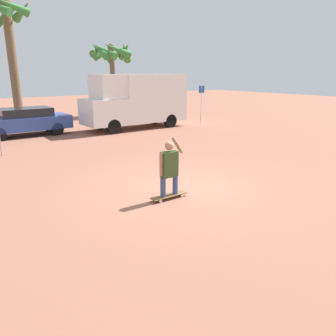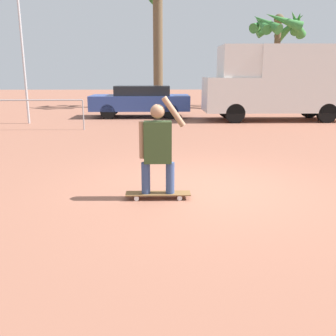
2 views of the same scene
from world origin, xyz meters
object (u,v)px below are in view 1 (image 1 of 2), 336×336
at_px(camper_van, 137,100).
at_px(street_sign, 201,99).
at_px(skateboard, 169,196).
at_px(person_skateboarder, 169,166).
at_px(palm_tree_center_background, 8,30).
at_px(parked_car_blue, 25,121).
at_px(palm_tree_near_van, 112,54).

distance_m(camper_van, street_sign, 4.41).
xyz_separation_m(skateboard, camper_van, (5.14, 10.26, 1.58)).
bearing_deg(person_skateboarder, palm_tree_center_background, 90.04).
xyz_separation_m(parked_car_blue, palm_tree_near_van, (7.69, 5.11, 3.71)).
relative_size(skateboard, palm_tree_center_background, 0.14).
bearing_deg(street_sign, parked_car_blue, 168.95).
bearing_deg(street_sign, camper_van, 171.12).
distance_m(skateboard, street_sign, 13.57).
height_order(parked_car_blue, street_sign, street_sign).
bearing_deg(camper_van, street_sign, -8.88).
xyz_separation_m(skateboard, palm_tree_near_van, (6.89, 16.70, 4.40)).
xyz_separation_m(skateboard, person_skateboarder, (-0.00, 0.00, 0.81)).
height_order(person_skateboarder, palm_tree_near_van, palm_tree_near_van).
bearing_deg(camper_van, palm_tree_near_van, 74.80).
xyz_separation_m(camper_van, street_sign, (4.36, -0.68, -0.14)).
bearing_deg(person_skateboarder, parked_car_blue, 93.96).
distance_m(skateboard, parked_car_blue, 11.64).
bearing_deg(parked_car_blue, palm_tree_center_background, 81.14).
relative_size(person_skateboarder, street_sign, 0.66).
bearing_deg(street_sign, person_skateboarder, -134.77).
relative_size(person_skateboarder, parked_car_blue, 0.35).
xyz_separation_m(camper_van, parked_car_blue, (-5.94, 1.33, -0.90)).
height_order(skateboard, person_skateboarder, person_skateboarder).
distance_m(palm_tree_near_van, palm_tree_center_background, 7.01).
xyz_separation_m(skateboard, palm_tree_center_background, (-0.01, 16.65, 5.58)).
height_order(parked_car_blue, palm_tree_near_van, palm_tree_near_van).
bearing_deg(person_skateboarder, camper_van, 63.38).
relative_size(person_skateboarder, camper_van, 0.26).
height_order(palm_tree_center_background, street_sign, palm_tree_center_background).
xyz_separation_m(person_skateboarder, camper_van, (5.14, 10.26, 0.77)).
relative_size(parked_car_blue, street_sign, 1.89).
bearing_deg(street_sign, palm_tree_near_van, 110.09).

